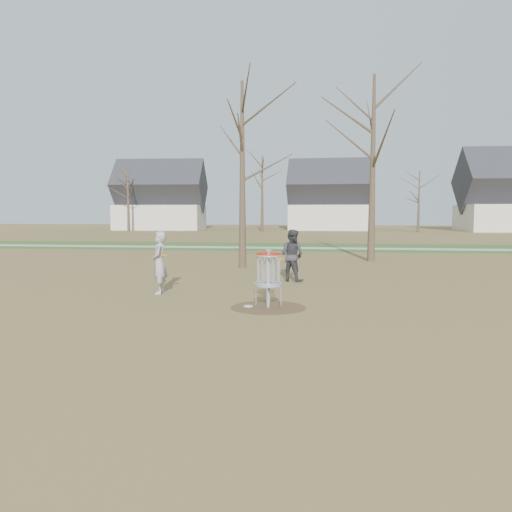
{
  "coord_description": "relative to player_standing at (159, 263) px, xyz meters",
  "views": [
    {
      "loc": [
        1.27,
        -11.66,
        2.26
      ],
      "look_at": [
        -0.5,
        1.5,
        1.1
      ],
      "focal_mm": 35.0,
      "sensor_mm": 36.0,
      "label": 1
    }
  ],
  "objects": [
    {
      "name": "dirt_circle",
      "position": [
        3.24,
        -1.66,
        -0.86
      ],
      "size": [
        1.8,
        1.8,
        0.01
      ],
      "primitive_type": "cylinder",
      "color": "#47331E",
      "rests_on": "ground"
    },
    {
      "name": "disc_golf_basket",
      "position": [
        3.24,
        -1.66,
        0.04
      ],
      "size": [
        0.64,
        0.64,
        1.35
      ],
      "color": "#9EA3AD",
      "rests_on": "ground"
    },
    {
      "name": "disc_grounded",
      "position": [
        2.75,
        -1.63,
        -0.85
      ],
      "size": [
        0.22,
        0.22,
        0.02
      ],
      "primitive_type": "cylinder",
      "color": "silver",
      "rests_on": "dirt_circle"
    },
    {
      "name": "player_throwing",
      "position": [
        3.51,
        3.03,
        -0.02
      ],
      "size": [
        1.03,
        0.94,
        1.71
      ],
      "primitive_type": "imported",
      "rotation": [
        0.0,
        0.0,
        2.69
      ],
      "color": "#323237",
      "rests_on": "ground"
    },
    {
      "name": "player_standing",
      "position": [
        0.0,
        0.0,
        0.0
      ],
      "size": [
        0.53,
        0.7,
        1.74
      ],
      "primitive_type": "imported",
      "rotation": [
        0.0,
        0.0,
        -1.38
      ],
      "color": "#A5A5A5",
      "rests_on": "ground"
    },
    {
      "name": "ground",
      "position": [
        3.24,
        -1.66,
        -0.87
      ],
      "size": [
        160.0,
        160.0,
        0.0
      ],
      "primitive_type": "plane",
      "color": "brown",
      "rests_on": "ground"
    },
    {
      "name": "bare_trees",
      "position": [
        5.02,
        34.13,
        4.48
      ],
      "size": [
        52.62,
        44.98,
        9.0
      ],
      "color": "#382B1E",
      "rests_on": "ground"
    },
    {
      "name": "discs_in_play",
      "position": [
        1.86,
        -0.04,
        0.19
      ],
      "size": [
        3.37,
        0.46,
        0.13
      ],
      "color": "orange",
      "rests_on": "ground"
    },
    {
      "name": "green_band",
      "position": [
        3.24,
        19.34,
        -0.86
      ],
      "size": [
        160.0,
        8.0,
        0.01
      ],
      "primitive_type": "cube",
      "color": "#2D5119",
      "rests_on": "ground"
    },
    {
      "name": "houses_row",
      "position": [
        7.56,
        50.9,
        2.65
      ],
      "size": [
        56.51,
        10.01,
        7.26
      ],
      "color": "silver",
      "rests_on": "ground"
    },
    {
      "name": "footpath",
      "position": [
        3.24,
        18.34,
        -0.85
      ],
      "size": [
        160.0,
        1.5,
        0.01
      ],
      "primitive_type": "cube",
      "color": "#9E9E99",
      "rests_on": "green_band"
    }
  ]
}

